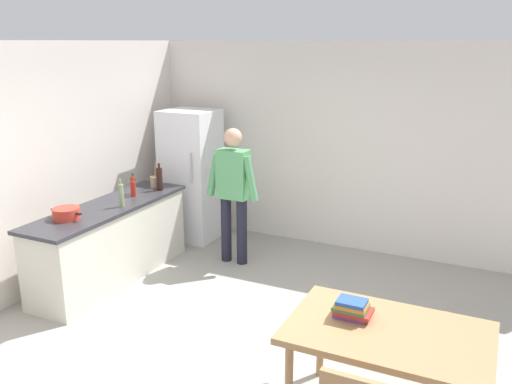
{
  "coord_description": "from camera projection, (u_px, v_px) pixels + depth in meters",
  "views": [
    {
      "loc": [
        1.99,
        -3.69,
        2.69
      ],
      "look_at": [
        -0.38,
        1.3,
        1.13
      ],
      "focal_mm": 37.43,
      "sensor_mm": 36.0,
      "label": 1
    }
  ],
  "objects": [
    {
      "name": "ground_plane",
      "position": [
        232.0,
        354.0,
        4.76
      ],
      "size": [
        14.0,
        14.0,
        0.0
      ],
      "primitive_type": "plane",
      "color": "#9E998E"
    },
    {
      "name": "wall_back",
      "position": [
        338.0,
        147.0,
        7.0
      ],
      "size": [
        6.4,
        0.12,
        2.7
      ],
      "primitive_type": "cube",
      "color": "silver",
      "rests_on": "ground_plane"
    },
    {
      "name": "wall_left",
      "position": [
        22.0,
        173.0,
        5.64
      ],
      "size": [
        0.12,
        5.6,
        2.7
      ],
      "primitive_type": "cube",
      "color": "silver",
      "rests_on": "ground_plane"
    },
    {
      "name": "kitchen_counter",
      "position": [
        111.0,
        242.0,
        6.16
      ],
      "size": [
        0.64,
        2.2,
        0.9
      ],
      "color": "beige",
      "rests_on": "ground_plane"
    },
    {
      "name": "refrigerator",
      "position": [
        191.0,
        175.0,
        7.38
      ],
      "size": [
        0.7,
        0.67,
        1.8
      ],
      "color": "white",
      "rests_on": "ground_plane"
    },
    {
      "name": "person",
      "position": [
        233.0,
        187.0,
        6.49
      ],
      "size": [
        0.7,
        0.22,
        1.7
      ],
      "color": "#1E1E2D",
      "rests_on": "ground_plane"
    },
    {
      "name": "dining_table",
      "position": [
        388.0,
        340.0,
        3.74
      ],
      "size": [
        1.4,
        0.9,
        0.75
      ],
      "color": "#9E754C",
      "rests_on": "ground_plane"
    },
    {
      "name": "cooking_pot",
      "position": [
        66.0,
        213.0,
        5.56
      ],
      "size": [
        0.4,
        0.28,
        0.12
      ],
      "color": "red",
      "rests_on": "kitchen_counter"
    },
    {
      "name": "utensil_jar",
      "position": [
        155.0,
        181.0,
        6.76
      ],
      "size": [
        0.11,
        0.11,
        0.32
      ],
      "color": "tan",
      "rests_on": "kitchen_counter"
    },
    {
      "name": "bottle_beer_brown",
      "position": [
        133.0,
        185.0,
        6.47
      ],
      "size": [
        0.06,
        0.06,
        0.26
      ],
      "color": "#5B3314",
      "rests_on": "kitchen_counter"
    },
    {
      "name": "bottle_vinegar_tall",
      "position": [
        121.0,
        195.0,
        5.95
      ],
      "size": [
        0.06,
        0.06,
        0.32
      ],
      "color": "gray",
      "rests_on": "kitchen_counter"
    },
    {
      "name": "bottle_sauce_red",
      "position": [
        133.0,
        188.0,
        6.37
      ],
      "size": [
        0.06,
        0.06,
        0.24
      ],
      "color": "#B22319",
      "rests_on": "kitchen_counter"
    },
    {
      "name": "bottle_wine_dark",
      "position": [
        160.0,
        179.0,
        6.61
      ],
      "size": [
        0.08,
        0.08,
        0.34
      ],
      "color": "black",
      "rests_on": "kitchen_counter"
    },
    {
      "name": "book_stack",
      "position": [
        352.0,
        309.0,
        3.87
      ],
      "size": [
        0.28,
        0.21,
        0.15
      ],
      "color": "#753D7F",
      "rests_on": "dining_table"
    }
  ]
}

